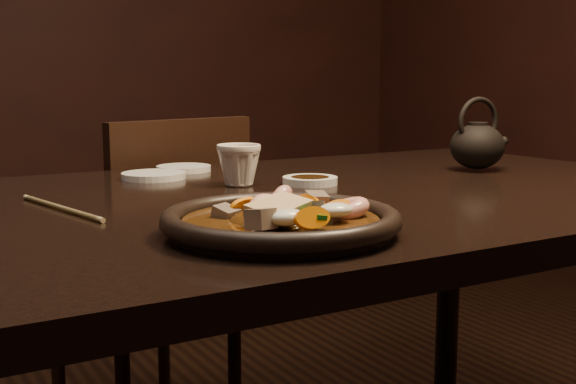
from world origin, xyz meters
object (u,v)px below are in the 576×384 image
plate (281,222)px  teapot (478,144)px  chair (158,275)px  tea_cup (239,164)px  table (285,239)px

plate → teapot: 0.73m
chair → tea_cup: 0.60m
teapot → plate: bearing=-150.3°
chair → plate: size_ratio=2.86×
tea_cup → table: bearing=-78.4°
table → plate: size_ratio=5.39×
plate → tea_cup: (0.14, 0.39, 0.02)m
tea_cup → teapot: bearing=-6.6°
plate → table: bearing=58.8°
plate → tea_cup: bearing=70.6°
table → teapot: 0.51m
plate → teapot: size_ratio=2.00×
plate → teapot: teapot is taller
table → chair: bearing=90.1°
chair → tea_cup: (-0.02, -0.50, 0.33)m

